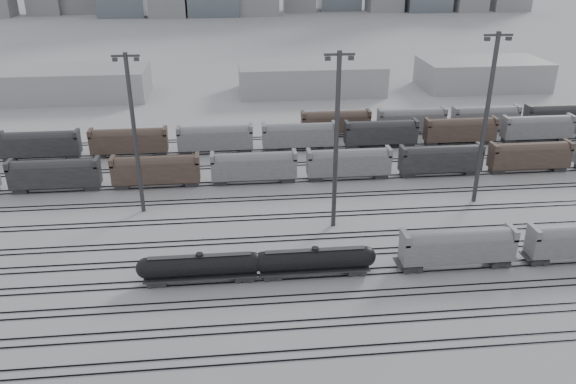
{
  "coord_description": "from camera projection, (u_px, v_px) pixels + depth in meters",
  "views": [
    {
      "loc": [
        -12.47,
        -59.99,
        39.8
      ],
      "look_at": [
        -4.35,
        18.51,
        4.0
      ],
      "focal_mm": 35.0,
      "sensor_mm": 36.0,
      "label": 1
    }
  ],
  "objects": [
    {
      "name": "warehouse_mid",
      "position": [
        311.0,
        78.0,
        157.29
      ],
      "size": [
        40.0,
        18.0,
        8.0
      ],
      "primitive_type": "cube",
      "color": "#98989A",
      "rests_on": "ground"
    },
    {
      "name": "ground",
      "position": [
        336.0,
        278.0,
        71.95
      ],
      "size": [
        900.0,
        900.0,
        0.0
      ],
      "primitive_type": "plane",
      "color": "silver",
      "rests_on": "ground"
    },
    {
      "name": "light_mast_c",
      "position": [
        336.0,
        138.0,
        79.45
      ],
      "size": [
        4.19,
        0.67,
        26.21
      ],
      "color": "#38383B",
      "rests_on": "ground"
    },
    {
      "name": "warehouse_left",
      "position": [
        53.0,
        84.0,
        150.73
      ],
      "size": [
        50.0,
        18.0,
        8.0
      ],
      "primitive_type": "cube",
      "color": "#98989A",
      "rests_on": "ground"
    },
    {
      "name": "light_mast_b",
      "position": [
        134.0,
        132.0,
        84.17
      ],
      "size": [
        4.01,
        0.64,
        25.06
      ],
      "color": "#38383B",
      "rests_on": "ground"
    },
    {
      "name": "tank_car_a",
      "position": [
        200.0,
        266.0,
        70.31
      ],
      "size": [
        15.87,
        2.65,
        3.92
      ],
      "color": "black",
      "rests_on": "ground"
    },
    {
      "name": "bg_string_mid",
      "position": [
        381.0,
        134.0,
        115.96
      ],
      "size": [
        151.0,
        3.0,
        5.6
      ],
      "color": "black",
      "rests_on": "ground"
    },
    {
      "name": "warehouse_right",
      "position": [
        482.0,
        74.0,
        161.98
      ],
      "size": [
        35.0,
        18.0,
        8.0
      ],
      "primitive_type": "cube",
      "color": "#98989A",
      "rests_on": "ground"
    },
    {
      "name": "tracks",
      "position": [
        316.0,
        216.0,
        87.77
      ],
      "size": [
        220.0,
        71.5,
        0.16
      ],
      "color": "black",
      "rests_on": "ground"
    },
    {
      "name": "light_mast_d",
      "position": [
        486.0,
        116.0,
        87.05
      ],
      "size": [
        4.39,
        0.7,
        27.43
      ],
      "color": "#38383B",
      "rests_on": "ground"
    },
    {
      "name": "hopper_car_a",
      "position": [
        458.0,
        245.0,
        73.0
      ],
      "size": [
        15.0,
        2.98,
        5.36
      ],
      "color": "black",
      "rests_on": "ground"
    },
    {
      "name": "bg_string_near",
      "position": [
        349.0,
        164.0,
        100.53
      ],
      "size": [
        151.0,
        3.0,
        5.6
      ],
      "color": "gray",
      "rests_on": "ground"
    },
    {
      "name": "tank_car_b",
      "position": [
        315.0,
        260.0,
        71.67
      ],
      "size": [
        15.83,
        2.64,
        3.91
      ],
      "color": "black",
      "rests_on": "ground"
    },
    {
      "name": "bg_string_far",
      "position": [
        448.0,
        120.0,
        124.85
      ],
      "size": [
        66.0,
        3.0,
        5.6
      ],
      "color": "brown",
      "rests_on": "ground"
    }
  ]
}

